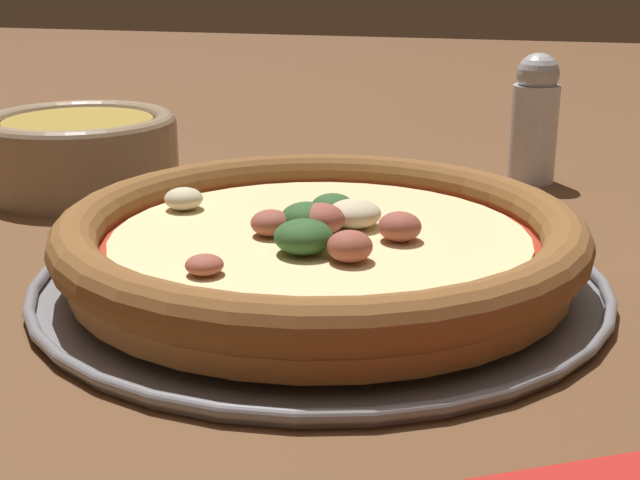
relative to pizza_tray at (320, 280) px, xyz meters
name	(u,v)px	position (x,y,z in m)	size (l,w,h in m)	color
ground_plane	(320,287)	(0.00, 0.00, 0.00)	(3.00, 3.00, 0.00)	brown
pizza_tray	(320,280)	(0.00, 0.00, 0.00)	(0.33, 0.33, 0.01)	gray
pizza	(320,240)	(0.00, 0.00, 0.02)	(0.30, 0.30, 0.04)	#BC7F42
bowl_near	(80,149)	(0.24, -0.16, 0.03)	(0.15, 0.15, 0.06)	#9E8466
pepper_shaker	(535,119)	(-0.11, -0.28, 0.05)	(0.04, 0.04, 0.11)	silver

